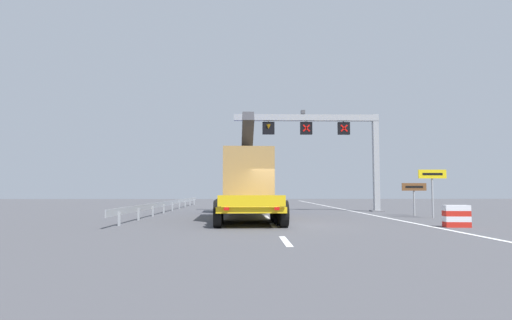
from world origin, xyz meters
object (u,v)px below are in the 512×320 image
(exit_sign_yellow, at_px, (432,181))
(tourist_info_sign_brown, at_px, (414,191))
(crash_barrier_striped, at_px, (456,216))
(heavy_haul_truck_yellow, at_px, (245,182))
(overhead_lane_gantry, at_px, (327,134))

(exit_sign_yellow, distance_m, tourist_info_sign_brown, 2.18)
(exit_sign_yellow, height_order, crash_barrier_striped, exit_sign_yellow)
(exit_sign_yellow, relative_size, tourist_info_sign_brown, 1.36)
(heavy_haul_truck_yellow, xyz_separation_m, tourist_info_sign_brown, (10.01, 0.31, -0.51))
(overhead_lane_gantry, distance_m, heavy_haul_truck_yellow, 8.91)
(overhead_lane_gantry, bearing_deg, crash_barrier_striped, -77.90)
(heavy_haul_truck_yellow, height_order, exit_sign_yellow, heavy_haul_truck_yellow)
(overhead_lane_gantry, relative_size, heavy_haul_truck_yellow, 0.76)
(exit_sign_yellow, height_order, tourist_info_sign_brown, exit_sign_yellow)
(exit_sign_yellow, xyz_separation_m, crash_barrier_striped, (-1.50, -5.57, -1.55))
(heavy_haul_truck_yellow, height_order, tourist_info_sign_brown, heavy_haul_truck_yellow)
(tourist_info_sign_brown, bearing_deg, exit_sign_yellow, -85.07)
(overhead_lane_gantry, relative_size, crash_barrier_striped, 10.32)
(heavy_haul_truck_yellow, bearing_deg, exit_sign_yellow, -10.02)
(heavy_haul_truck_yellow, relative_size, tourist_info_sign_brown, 7.29)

